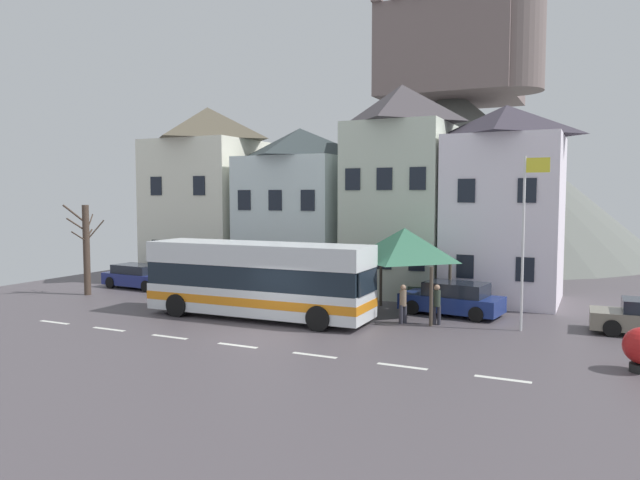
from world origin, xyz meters
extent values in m
cube|color=#50494E|center=(0.00, 0.00, -0.03)|extent=(40.00, 60.00, 0.06)
cube|color=silver|center=(-9.00, -1.58, 0.00)|extent=(1.60, 0.20, 0.01)
cube|color=silver|center=(-6.00, -1.58, 0.00)|extent=(1.60, 0.20, 0.01)
cube|color=silver|center=(-3.00, -1.58, 0.00)|extent=(1.60, 0.20, 0.01)
cube|color=silver|center=(0.00, -1.58, 0.00)|extent=(1.60, 0.20, 0.01)
cube|color=silver|center=(3.00, -1.58, 0.00)|extent=(1.60, 0.20, 0.01)
cube|color=silver|center=(6.00, -1.58, 0.00)|extent=(1.60, 0.20, 0.01)
cube|color=silver|center=(9.00, -1.58, 0.00)|extent=(1.60, 0.20, 0.01)
cube|color=silver|center=(-10.96, 12.03, 4.32)|extent=(6.23, 6.06, 8.64)
pyramid|color=brown|center=(-10.96, 12.03, 9.69)|extent=(6.23, 6.06, 2.10)
cube|color=black|center=(-12.52, 8.97, 2.07)|extent=(0.80, 0.06, 1.10)
cube|color=black|center=(-9.40, 8.97, 2.07)|extent=(0.80, 0.06, 1.10)
cube|color=black|center=(-12.52, 8.97, 5.82)|extent=(0.80, 0.06, 1.10)
cube|color=black|center=(-9.40, 8.97, 5.82)|extent=(0.80, 0.06, 1.10)
cube|color=silver|center=(-4.42, 11.91, 3.72)|extent=(5.85, 5.81, 7.43)
pyramid|color=#2F383A|center=(-4.42, 11.91, 8.28)|extent=(5.85, 5.81, 1.69)
cube|color=black|center=(-6.37, 8.97, 1.78)|extent=(0.80, 0.06, 1.10)
cube|color=black|center=(-4.42, 8.97, 1.78)|extent=(0.80, 0.06, 1.10)
cube|color=black|center=(-2.47, 8.97, 1.78)|extent=(0.80, 0.06, 1.10)
cube|color=black|center=(-6.37, 8.97, 5.01)|extent=(0.80, 0.06, 1.10)
cube|color=black|center=(-4.42, 8.97, 5.01)|extent=(0.80, 0.06, 1.10)
cube|color=black|center=(-2.47, 8.97, 5.01)|extent=(0.80, 0.06, 1.10)
cube|color=beige|center=(1.74, 11.70, 4.51)|extent=(5.04, 5.40, 9.01)
pyramid|color=#433D42|center=(1.74, 11.70, 10.05)|extent=(5.04, 5.40, 2.08)
cube|color=black|center=(0.06, 8.97, 2.16)|extent=(0.80, 0.06, 1.10)
cube|color=black|center=(1.74, 8.97, 2.16)|extent=(0.80, 0.06, 1.10)
cube|color=black|center=(3.42, 8.97, 2.16)|extent=(0.80, 0.06, 1.10)
cube|color=black|center=(0.06, 8.97, 6.07)|extent=(0.80, 0.06, 1.10)
cube|color=black|center=(1.74, 8.97, 6.07)|extent=(0.80, 0.06, 1.10)
cube|color=black|center=(3.42, 8.97, 6.07)|extent=(0.80, 0.06, 1.10)
cube|color=white|center=(7.08, 11.75, 4.07)|extent=(5.34, 5.50, 8.14)
pyramid|color=#36313C|center=(7.08, 11.75, 8.92)|extent=(5.34, 5.50, 1.55)
cube|color=black|center=(5.75, 8.97, 1.95)|extent=(0.80, 0.06, 1.10)
cube|color=black|center=(8.42, 8.97, 1.95)|extent=(0.80, 0.06, 1.10)
cube|color=black|center=(5.75, 8.97, 5.49)|extent=(0.80, 0.06, 1.10)
cube|color=black|center=(8.42, 8.97, 5.49)|extent=(0.80, 0.06, 1.10)
cone|color=slate|center=(-0.81, 34.57, 7.40)|extent=(34.41, 34.41, 14.81)
cube|color=#746260|center=(-0.81, 34.57, 17.47)|extent=(11.14, 11.14, 7.69)
cylinder|color=slate|center=(4.76, 31.78, 17.35)|extent=(4.77, 4.77, 7.46)
cube|color=silver|center=(-1.78, 2.78, 0.82)|extent=(9.96, 2.64, 1.13)
cube|color=orange|center=(-1.78, 2.78, 0.87)|extent=(9.98, 2.67, 0.36)
cube|color=#19232D|center=(-1.78, 2.78, 1.86)|extent=(9.86, 2.60, 0.96)
cube|color=silver|center=(-1.78, 2.78, 2.79)|extent=(9.96, 2.64, 0.90)
cube|color=#19232D|center=(3.20, 2.87, 1.86)|extent=(0.10, 2.08, 0.92)
cylinder|color=black|center=(1.57, 4.03, 0.50)|extent=(1.00, 0.30, 1.00)
cylinder|color=black|center=(1.61, 1.65, 0.50)|extent=(1.00, 0.30, 1.00)
cylinder|color=black|center=(-5.18, 3.91, 0.50)|extent=(1.00, 0.30, 1.00)
cylinder|color=black|center=(-5.13, 1.54, 0.50)|extent=(1.00, 0.30, 1.00)
cylinder|color=#473D33|center=(2.03, 7.72, 1.20)|extent=(0.14, 0.14, 2.40)
cylinder|color=#473D33|center=(5.33, 7.72, 1.20)|extent=(0.14, 0.14, 2.40)
cylinder|color=#473D33|center=(2.03, 4.42, 1.20)|extent=(0.14, 0.14, 2.40)
cylinder|color=#473D33|center=(5.33, 4.42, 1.20)|extent=(0.14, 0.14, 2.40)
pyramid|color=#2E674B|center=(3.68, 6.07, 3.12)|extent=(3.60, 3.60, 1.45)
cube|color=navy|center=(5.55, 7.07, 0.53)|extent=(4.57, 2.48, 0.69)
cube|color=#1E232D|center=(5.77, 7.04, 1.16)|extent=(2.82, 2.01, 0.58)
cylinder|color=black|center=(4.01, 6.37, 0.32)|extent=(0.66, 0.29, 0.64)
cylinder|color=black|center=(4.26, 8.17, 0.32)|extent=(0.66, 0.29, 0.64)
cylinder|color=black|center=(6.85, 5.97, 0.32)|extent=(0.66, 0.29, 0.64)
cylinder|color=black|center=(7.10, 7.77, 0.32)|extent=(0.66, 0.29, 0.64)
cube|color=navy|center=(-12.23, 7.08, 0.51)|extent=(4.39, 2.12, 0.66)
cube|color=#1E232D|center=(-12.45, 7.10, 1.09)|extent=(2.67, 1.77, 0.49)
cylinder|color=black|center=(-10.77, 7.82, 0.32)|extent=(0.65, 0.25, 0.64)
cylinder|color=black|center=(-10.90, 6.12, 0.32)|extent=(0.65, 0.25, 0.64)
cylinder|color=black|center=(-13.57, 8.04, 0.32)|extent=(0.65, 0.25, 0.64)
cylinder|color=black|center=(-13.70, 6.34, 0.32)|extent=(0.65, 0.25, 0.64)
cube|color=black|center=(-7.47, 6.94, 0.51)|extent=(4.32, 2.05, 0.67)
cube|color=#1E232D|center=(-7.68, 6.92, 1.14)|extent=(2.63, 1.71, 0.59)
cylinder|color=black|center=(-6.15, 7.87, 0.32)|extent=(0.65, 0.25, 0.64)
cylinder|color=black|center=(-6.02, 6.24, 0.32)|extent=(0.65, 0.25, 0.64)
cylinder|color=black|center=(-8.92, 7.64, 0.32)|extent=(0.65, 0.25, 0.64)
cylinder|color=black|center=(-8.78, 6.01, 0.32)|extent=(0.65, 0.25, 0.64)
cylinder|color=black|center=(11.92, 5.49, 0.32)|extent=(0.65, 0.22, 0.64)
cylinder|color=black|center=(11.87, 7.16, 0.32)|extent=(0.65, 0.22, 0.64)
cylinder|color=#2D2D38|center=(4.21, 4.52, 0.39)|extent=(0.18, 0.18, 0.77)
cylinder|color=#2D2D38|center=(4.11, 4.33, 0.39)|extent=(0.18, 0.18, 0.77)
cylinder|color=#7F6B56|center=(4.16, 4.42, 1.05)|extent=(0.28, 0.28, 0.65)
sphere|color=#9E7A60|center=(4.16, 4.42, 1.49)|extent=(0.23, 0.23, 0.23)
cylinder|color=#2D2D38|center=(5.58, 4.75, 0.40)|extent=(0.14, 0.14, 0.81)
cylinder|color=#2D2D38|center=(5.40, 4.73, 0.40)|extent=(0.14, 0.14, 0.81)
cylinder|color=#2D382D|center=(5.49, 4.74, 1.08)|extent=(0.29, 0.29, 0.66)
sphere|color=#9E7A60|center=(5.49, 4.74, 1.53)|extent=(0.24, 0.24, 0.24)
cube|color=#33473D|center=(3.90, 8.46, 0.45)|extent=(1.65, 0.45, 0.08)
cube|color=#33473D|center=(3.90, 8.68, 0.67)|extent=(1.65, 0.06, 0.40)
cube|color=#2D2D33|center=(3.15, 8.46, 0.23)|extent=(0.08, 0.36, 0.45)
cube|color=#2D2D33|center=(4.64, 8.46, 0.23)|extent=(0.08, 0.36, 0.45)
cylinder|color=silver|center=(8.73, 5.07, 3.38)|extent=(0.10, 0.10, 6.76)
cube|color=yellow|center=(9.18, 5.07, 6.41)|extent=(0.90, 0.03, 0.56)
cylinder|color=#47382D|center=(-13.11, 4.11, 2.38)|extent=(0.35, 0.35, 4.77)
cylinder|color=#47382D|center=(-13.40, 3.74, 3.74)|extent=(0.66, 0.82, 0.74)
cylinder|color=#47382D|center=(-13.04, 3.58, 3.14)|extent=(0.21, 1.11, 0.61)
cylinder|color=#47382D|center=(-13.23, 4.43, 3.19)|extent=(0.34, 0.71, 0.54)
cylinder|color=#47382D|center=(-12.76, 4.40, 3.41)|extent=(0.78, 0.67, 1.14)
cylinder|color=#47382D|center=(-13.35, 3.61, 4.30)|extent=(0.60, 1.10, 1.02)
cylinder|color=#47382D|center=(-13.26, 4.50, 3.76)|extent=(0.38, 0.85, 1.03)
camera|label=1|loc=(11.36, -18.93, 5.26)|focal=33.41mm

